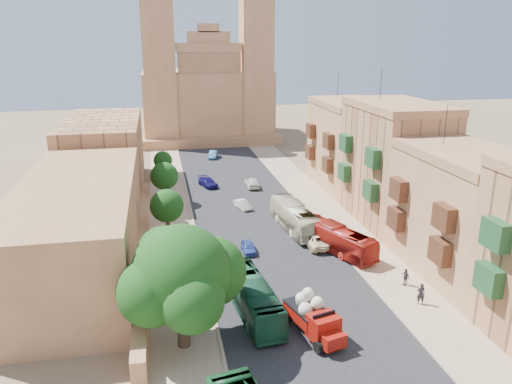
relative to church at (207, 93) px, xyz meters
name	(u,v)px	position (x,y,z in m)	size (l,w,h in m)	color
ground	(332,364)	(0.00, -78.61, -9.52)	(260.00, 260.00, 0.00)	brown
road_surface	(250,214)	(0.00, -48.61, -9.51)	(14.00, 140.00, 0.01)	black
sidewalk_east	(324,209)	(9.50, -48.61, -9.51)	(5.00, 140.00, 0.01)	tan
sidewalk_west	(171,219)	(-9.50, -48.61, -9.51)	(5.00, 140.00, 0.01)	tan
kerb_east	(305,210)	(7.00, -48.61, -9.46)	(0.25, 140.00, 0.12)	tan
kerb_west	(192,217)	(-7.00, -48.61, -9.46)	(0.25, 140.00, 0.12)	tan
townhouse_b	(463,213)	(15.95, -67.61, -3.86)	(9.00, 14.00, 14.90)	#B07A4F
townhouse_c	(393,162)	(15.95, -53.61, -2.61)	(9.00, 14.00, 17.40)	tan
townhouse_d	(348,144)	(15.95, -39.61, -3.36)	(9.00, 14.00, 15.90)	#B07A4F
west_wall	(144,247)	(-12.50, -58.61, -8.62)	(1.00, 40.00, 1.80)	#B07A4F
west_building_low	(79,227)	(-18.00, -60.61, -5.32)	(10.00, 28.00, 8.40)	#9C6A44
west_building_mid	(104,155)	(-18.00, -34.61, -4.52)	(10.00, 22.00, 10.00)	tan
church	(207,93)	(0.00, 0.00, 0.00)	(28.00, 22.50, 36.30)	#B07A4F
ficus_tree	(182,277)	(-9.42, -74.61, -4.24)	(8.92, 8.20, 8.92)	#38281C
street_tree_a	(171,256)	(-10.00, -66.61, -6.25)	(3.17, 3.17, 4.88)	#38281C
street_tree_b	(167,206)	(-10.00, -54.61, -5.85)	(3.56, 3.56, 5.47)	#38281C
street_tree_c	(164,176)	(-10.00, -42.61, -5.84)	(3.57, 3.57, 5.49)	#38281C
street_tree_d	(163,161)	(-10.00, -30.61, -6.64)	(2.80, 2.80, 4.31)	#38281C
red_truck	(314,316)	(-0.21, -75.04, -8.06)	(3.51, 5.98, 3.31)	maroon
olive_pickup	(327,234)	(6.50, -58.61, -8.69)	(2.86, 4.44, 1.70)	#35481B
bus_green_north	(252,297)	(-4.00, -71.28, -8.10)	(2.37, 10.15, 2.83)	#195034
bus_red_east	(336,239)	(6.50, -61.34, -8.16)	(2.28, 9.73, 2.71)	#9F1D14
bus_cream_east	(295,217)	(4.00, -54.74, -8.04)	(2.47, 10.56, 2.94)	beige
car_blue_a	(248,247)	(-2.21, -59.85, -8.98)	(1.27, 3.16, 1.08)	#2D4599
car_white_a	(243,204)	(-0.50, -46.55, -8.98)	(1.14, 3.28, 1.08)	beige
car_cream	(315,239)	(4.91, -59.55, -8.80)	(2.36, 5.11, 1.42)	#FFEAB7
car_dkblue	(208,182)	(-3.79, -35.98, -8.89)	(1.76, 4.32, 1.26)	#110E48
car_white_b	(252,182)	(2.38, -37.60, -8.79)	(1.71, 4.25, 1.45)	silver
car_blue_b	(213,154)	(-1.01, -18.24, -8.87)	(1.36, 3.91, 1.29)	#356696
pedestrian_a	(421,294)	(9.59, -72.62, -8.60)	(0.67, 0.44, 1.84)	black
pedestrian_c	(405,277)	(9.91, -69.40, -8.74)	(0.90, 0.38, 1.54)	#36363B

